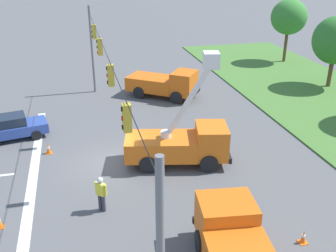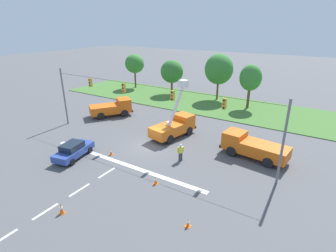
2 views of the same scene
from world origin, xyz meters
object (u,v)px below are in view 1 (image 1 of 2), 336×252
(tree_far_west, at_px, (289,17))
(utility_truck_support_far, at_px, (165,84))
(tree_west, at_px, (336,40))
(traffic_cone_mid_right, at_px, (303,237))
(sedan_blue, at_px, (11,127))
(utility_truck_bucket_lift, at_px, (182,142))
(road_worker, at_px, (101,192))
(traffic_cone_mid_left, at_px, (48,148))

(tree_far_west, relative_size, utility_truck_support_far, 1.10)
(tree_west, relative_size, traffic_cone_mid_right, 10.52)
(tree_west, xyz_separation_m, sedan_blue, (4.64, -26.14, -3.37))
(utility_truck_bucket_lift, distance_m, utility_truck_support_far, 11.29)
(sedan_blue, height_order, traffic_cone_mid_right, sedan_blue)
(sedan_blue, height_order, road_worker, road_worker)
(traffic_cone_mid_right, bearing_deg, traffic_cone_mid_left, -135.55)
(sedan_blue, relative_size, traffic_cone_mid_left, 6.78)
(utility_truck_bucket_lift, xyz_separation_m, traffic_cone_mid_left, (-2.97, -7.39, -1.01))
(traffic_cone_mid_right, bearing_deg, road_worker, -118.12)
(utility_truck_bucket_lift, distance_m, traffic_cone_mid_left, 8.03)
(tree_far_west, distance_m, traffic_cone_mid_left, 29.64)
(utility_truck_bucket_lift, relative_size, utility_truck_support_far, 1.05)
(utility_truck_bucket_lift, height_order, road_worker, utility_truck_bucket_lift)
(sedan_blue, distance_m, traffic_cone_mid_right, 18.51)
(road_worker, bearing_deg, tree_west, 123.09)
(tree_far_west, relative_size, tree_west, 1.08)
(utility_truck_support_far, relative_size, road_worker, 3.43)
(tree_west, bearing_deg, utility_truck_bucket_lift, -57.87)
(utility_truck_support_far, bearing_deg, road_worker, -23.68)
(tree_far_west, distance_m, sedan_blue, 30.21)
(utility_truck_support_far, bearing_deg, traffic_cone_mid_left, -47.83)
(tree_far_west, height_order, tree_west, tree_far_west)
(utility_truck_support_far, bearing_deg, tree_far_west, 117.86)
(tree_west, relative_size, utility_truck_bucket_lift, 0.98)
(tree_west, height_order, traffic_cone_mid_right, tree_west)
(tree_west, xyz_separation_m, utility_truck_bucket_lift, (10.31, -16.42, -2.82))
(utility_truck_bucket_lift, height_order, sedan_blue, utility_truck_bucket_lift)
(tree_west, distance_m, utility_truck_support_far, 15.09)
(traffic_cone_mid_left, bearing_deg, utility_truck_support_far, 132.17)
(traffic_cone_mid_right, bearing_deg, sedan_blue, -136.26)
(traffic_cone_mid_left, relative_size, traffic_cone_mid_right, 1.14)
(tree_far_west, xyz_separation_m, tree_west, (8.94, -0.54, -0.66))
(sedan_blue, bearing_deg, tree_far_west, 116.99)
(traffic_cone_mid_left, bearing_deg, tree_far_west, 123.78)
(traffic_cone_mid_right, bearing_deg, utility_truck_support_far, -175.73)
(road_worker, bearing_deg, utility_truck_bucket_lift, 126.25)
(tree_west, xyz_separation_m, traffic_cone_mid_left, (7.34, -23.81, -3.83))
(tree_west, distance_m, sedan_blue, 26.77)
(road_worker, bearing_deg, utility_truck_support_far, 156.32)
(traffic_cone_mid_left, bearing_deg, utility_truck_bucket_lift, 68.12)
(utility_truck_support_far, xyz_separation_m, sedan_blue, (5.50, -11.38, -0.37))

